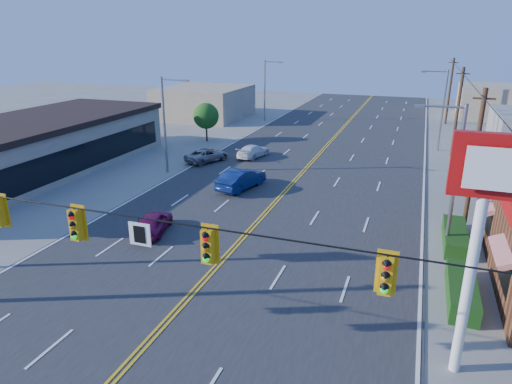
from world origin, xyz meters
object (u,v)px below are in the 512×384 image
(signal_span, at_px, (106,245))
(car_magenta, at_px, (153,223))
(kfc_pylon, at_px, (481,211))
(car_silver, at_px, (207,156))
(car_white, at_px, (253,152))
(car_blue, at_px, (241,179))

(signal_span, xyz_separation_m, car_magenta, (-5.16, 10.56, -4.25))
(kfc_pylon, relative_size, car_silver, 1.97)
(signal_span, height_order, car_white, signal_span)
(car_silver, bearing_deg, signal_span, 132.67)
(car_white, bearing_deg, kfc_pylon, 135.30)
(car_white, bearing_deg, car_magenta, 103.00)
(car_blue, height_order, car_white, car_blue)
(kfc_pylon, xyz_separation_m, car_white, (-16.74, 25.06, -5.45))
(car_magenta, xyz_separation_m, car_blue, (1.90, 9.38, 0.14))
(car_magenta, distance_m, car_white, 18.51)
(signal_span, bearing_deg, kfc_pylon, 19.78)
(car_white, bearing_deg, car_silver, 51.58)
(car_magenta, height_order, car_white, car_magenta)
(signal_span, height_order, car_magenta, signal_span)
(signal_span, relative_size, car_white, 5.95)
(kfc_pylon, bearing_deg, car_white, 123.74)
(car_blue, bearing_deg, car_magenta, 91.88)
(kfc_pylon, distance_m, car_silver, 30.47)
(signal_span, height_order, car_blue, signal_span)
(kfc_pylon, bearing_deg, car_magenta, 158.05)
(signal_span, bearing_deg, car_white, 100.95)
(car_silver, bearing_deg, car_magenta, 127.67)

